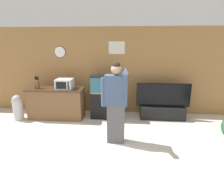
# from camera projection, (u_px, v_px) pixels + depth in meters

# --- Properties ---
(ground_plane) EXTENTS (18.00, 18.00, 0.00)m
(ground_plane) POSITION_uv_depth(u_px,v_px,m) (87.00, 165.00, 3.18)
(ground_plane) COLOR beige
(wall_back_paneled) EXTENTS (10.00, 0.08, 2.60)m
(wall_back_paneled) POSITION_uv_depth(u_px,v_px,m) (104.00, 71.00, 5.35)
(wall_back_paneled) COLOR olive
(wall_back_paneled) RESTS_ON ground_plane
(counter_island) EXTENTS (1.60, 0.56, 0.89)m
(counter_island) POSITION_uv_depth(u_px,v_px,m) (56.00, 103.00, 5.07)
(counter_island) COLOR brown
(counter_island) RESTS_ON ground_plane
(microwave) EXTENTS (0.46, 0.37, 0.28)m
(microwave) POSITION_uv_depth(u_px,v_px,m) (65.00, 84.00, 4.90)
(microwave) COLOR silver
(microwave) RESTS_ON counter_island
(knife_block) EXTENTS (0.12, 0.09, 0.35)m
(knife_block) POSITION_uv_depth(u_px,v_px,m) (37.00, 84.00, 4.92)
(knife_block) COLOR brown
(knife_block) RESTS_ON counter_island
(aquarium_on_stand) EXTENTS (0.89, 0.36, 1.25)m
(aquarium_on_stand) POSITION_uv_depth(u_px,v_px,m) (106.00, 97.00, 5.03)
(aquarium_on_stand) COLOR black
(aquarium_on_stand) RESTS_ON ground_plane
(tv_on_stand) EXTENTS (1.52, 0.40, 1.05)m
(tv_on_stand) POSITION_uv_depth(u_px,v_px,m) (162.00, 108.00, 5.06)
(tv_on_stand) COLOR black
(tv_on_stand) RESTS_ON ground_plane
(person_standing) EXTENTS (0.56, 0.42, 1.78)m
(person_standing) POSITION_uv_depth(u_px,v_px,m) (116.00, 102.00, 3.70)
(person_standing) COLOR #515156
(person_standing) RESTS_ON ground_plane
(trash_bin) EXTENTS (0.27, 0.27, 0.73)m
(trash_bin) POSITION_uv_depth(u_px,v_px,m) (18.00, 107.00, 4.96)
(trash_bin) COLOR #B7B7BC
(trash_bin) RESTS_ON ground_plane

